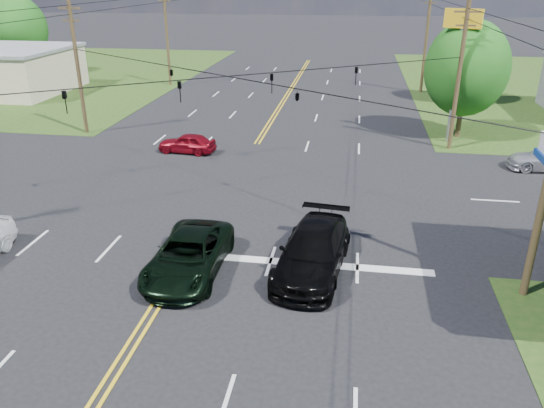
% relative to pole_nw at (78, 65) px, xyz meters
% --- Properties ---
extents(ground, '(280.00, 280.00, 0.00)m').
position_rel_pole_nw_xyz_m(ground, '(13.00, -9.00, -4.92)').
color(ground, black).
rests_on(ground, ground).
extents(grass_nw, '(46.00, 48.00, 0.03)m').
position_rel_pole_nw_xyz_m(grass_nw, '(-22.00, 23.00, -4.92)').
color(grass_nw, '#1F4114').
rests_on(grass_nw, ground).
extents(stop_bar, '(10.00, 0.50, 0.02)m').
position_rel_pole_nw_xyz_m(stop_bar, '(18.00, -17.00, -4.92)').
color(stop_bar, silver).
rests_on(stop_bar, ground).
extents(pole_nw, '(1.60, 0.28, 9.50)m').
position_rel_pole_nw_xyz_m(pole_nw, '(0.00, 0.00, 0.00)').
color(pole_nw, '#40321B').
rests_on(pole_nw, ground).
extents(pole_ne, '(1.60, 0.28, 9.50)m').
position_rel_pole_nw_xyz_m(pole_ne, '(26.00, 0.00, 0.00)').
color(pole_ne, '#40321B').
rests_on(pole_ne, ground).
extents(pole_left_far, '(1.60, 0.28, 10.00)m').
position_rel_pole_nw_xyz_m(pole_left_far, '(0.00, 19.00, 0.25)').
color(pole_left_far, '#40321B').
rests_on(pole_left_far, ground).
extents(pole_right_far, '(1.60, 0.28, 10.00)m').
position_rel_pole_nw_xyz_m(pole_right_far, '(26.00, 19.00, 0.25)').
color(pole_right_far, '#40321B').
rests_on(pole_right_far, ground).
extents(span_wire_signals, '(26.00, 18.00, 1.13)m').
position_rel_pole_nw_xyz_m(span_wire_signals, '(13.00, -9.00, 1.08)').
color(span_wire_signals, black).
rests_on(span_wire_signals, ground).
extents(power_lines, '(26.04, 100.00, 0.64)m').
position_rel_pole_nw_xyz_m(power_lines, '(13.00, -11.00, 3.68)').
color(power_lines, black).
rests_on(power_lines, ground).
extents(tree_right_a, '(5.70, 5.70, 8.18)m').
position_rel_pole_nw_xyz_m(tree_right_a, '(27.00, 3.00, -0.05)').
color(tree_right_a, '#40321B').
rests_on(tree_right_a, ground).
extents(tree_right_b, '(4.94, 4.94, 7.09)m').
position_rel_pole_nw_xyz_m(tree_right_b, '(29.50, 15.00, -0.70)').
color(tree_right_b, '#40321B').
rests_on(tree_right_b, ground).
extents(tree_far_l, '(6.08, 6.08, 8.72)m').
position_rel_pole_nw_xyz_m(tree_far_l, '(-19.00, 23.00, 0.28)').
color(tree_far_l, '#40321B').
rests_on(tree_far_l, ground).
extents(pickup_dkgreen, '(2.59, 5.56, 1.54)m').
position_rel_pole_nw_xyz_m(pickup_dkgreen, '(13.50, -18.37, -4.14)').
color(pickup_dkgreen, black).
rests_on(pickup_dkgreen, ground).
extents(suv_black, '(3.08, 6.16, 1.72)m').
position_rel_pole_nw_xyz_m(suv_black, '(18.24, -17.50, -4.06)').
color(suv_black, black).
rests_on(suv_black, ground).
extents(sedan_red, '(3.85, 1.80, 1.28)m').
position_rel_pole_nw_xyz_m(sedan_red, '(8.82, -3.50, -4.28)').
color(sedan_red, maroon).
rests_on(sedan_red, ground).
extents(polesign_ne, '(2.31, 1.22, 8.80)m').
position_rel_pole_nw_xyz_m(polesign_ne, '(26.09, 1.64, 2.05)').
color(polesign_ne, '#A5A5AA').
rests_on(polesign_ne, ground).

